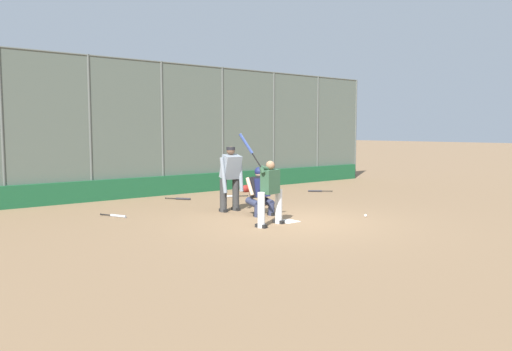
% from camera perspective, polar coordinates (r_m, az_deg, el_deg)
% --- Properties ---
extents(ground_plane, '(160.00, 160.00, 0.00)m').
position_cam_1_polar(ground_plane, '(12.04, 3.70, -5.27)').
color(ground_plane, '#846647').
extents(home_plate_marker, '(0.43, 0.43, 0.01)m').
position_cam_1_polar(home_plate_marker, '(12.04, 3.70, -5.24)').
color(home_plate_marker, white).
rests_on(home_plate_marker, ground_plane).
extents(backstop_fence, '(19.67, 0.08, 4.47)m').
position_cam_1_polar(backstop_fence, '(17.10, -10.67, 5.57)').
color(backstop_fence, '#515651').
rests_on(backstop_fence, ground_plane).
extents(padding_wall, '(19.20, 0.18, 0.65)m').
position_cam_1_polar(padding_wall, '(17.11, -10.40, -1.14)').
color(padding_wall, '#19512D').
rests_on(padding_wall, ground_plane).
extents(bleachers_beyond, '(13.71, 1.95, 1.16)m').
position_cam_1_polar(bleachers_beyond, '(18.00, -23.27, -0.98)').
color(bleachers_beyond, slate).
rests_on(bleachers_beyond, ground_plane).
extents(batter_at_plate, '(1.08, 0.58, 2.12)m').
position_cam_1_polar(batter_at_plate, '(11.40, 1.57, -1.71)').
color(batter_at_plate, silver).
rests_on(batter_at_plate, ground_plane).
extents(catcher_behind_plate, '(0.67, 0.80, 1.24)m').
position_cam_1_polar(catcher_behind_plate, '(12.81, 0.54, -1.71)').
color(catcher_behind_plate, '#2D334C').
rests_on(catcher_behind_plate, ground_plane).
extents(umpire_home, '(0.71, 0.43, 1.75)m').
position_cam_1_polar(umpire_home, '(13.40, -2.93, -0.14)').
color(umpire_home, '#333333').
rests_on(umpire_home, ground_plane).
extents(spare_bat_near_backstop, '(0.55, 0.73, 0.07)m').
position_cam_1_polar(spare_bat_near_backstop, '(15.91, -8.55, -2.64)').
color(spare_bat_near_backstop, black).
rests_on(spare_bat_near_backstop, ground_plane).
extents(spare_bat_by_padding, '(0.68, 0.60, 0.07)m').
position_cam_1_polar(spare_bat_by_padding, '(17.86, 6.97, -1.77)').
color(spare_bat_by_padding, black).
rests_on(spare_bat_by_padding, ground_plane).
extents(spare_bat_third_base_side, '(0.83, 0.40, 0.07)m').
position_cam_1_polar(spare_bat_third_base_side, '(16.34, -2.84, -2.38)').
color(spare_bat_third_base_side, black).
rests_on(spare_bat_third_base_side, ground_plane).
extents(spare_bat_first_base_side, '(0.40, 0.79, 0.07)m').
position_cam_1_polar(spare_bat_first_base_side, '(13.09, -15.68, -4.46)').
color(spare_bat_first_base_side, black).
rests_on(spare_bat_first_base_side, ground_plane).
extents(fielding_glove_on_dirt, '(0.33, 0.25, 0.12)m').
position_cam_1_polar(fielding_glove_on_dirt, '(14.54, 0.83, -3.22)').
color(fielding_glove_on_dirt, brown).
rests_on(fielding_glove_on_dirt, ground_plane).
extents(baseball_loose, '(0.07, 0.07, 0.07)m').
position_cam_1_polar(baseball_loose, '(12.91, 12.42, -4.50)').
color(baseball_loose, white).
rests_on(baseball_loose, ground_plane).
extents(equipment_bag_dugout_side, '(1.14, 0.25, 0.25)m').
position_cam_1_polar(equipment_bag_dugout_side, '(17.95, -0.12, -1.40)').
color(equipment_bag_dugout_side, maroon).
rests_on(equipment_bag_dugout_side, ground_plane).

